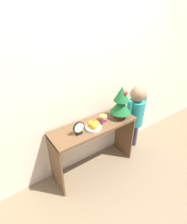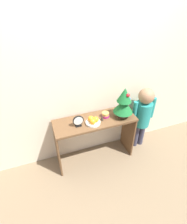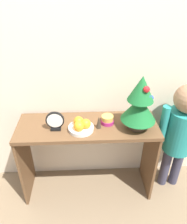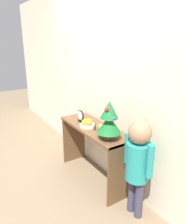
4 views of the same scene
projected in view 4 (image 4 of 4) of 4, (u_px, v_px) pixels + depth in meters
name	position (u px, v px, depth m)	size (l,w,h in m)	color
ground_plane	(81.00, 182.00, 2.81)	(12.00, 12.00, 0.00)	#7A664C
back_wall	(110.00, 82.00, 2.64)	(7.00, 0.05, 2.50)	beige
console_table	(94.00, 139.00, 2.74)	(1.10, 0.38, 0.72)	brown
mini_tree	(109.00, 120.00, 2.29)	(0.26, 0.26, 0.43)	#4C3828
fruit_bowl	(87.00, 124.00, 2.68)	(0.19, 0.19, 0.10)	silver
singing_bowl	(102.00, 128.00, 2.56)	(0.10, 0.10, 0.07)	#9E2366
desk_clock	(80.00, 116.00, 2.82)	(0.14, 0.04, 0.16)	black
figurine	(95.00, 126.00, 2.58)	(0.04, 0.04, 0.10)	#382D23
child_figure	(138.00, 159.00, 2.10)	(0.37, 0.24, 1.04)	#38384C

